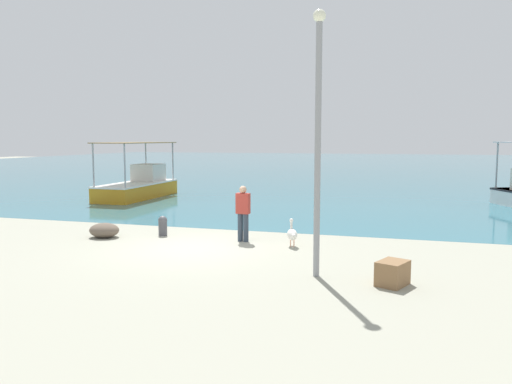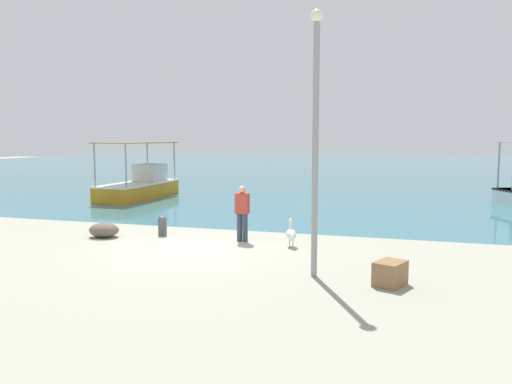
{
  "view_description": "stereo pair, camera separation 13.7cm",
  "coord_description": "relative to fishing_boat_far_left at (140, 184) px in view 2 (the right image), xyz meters",
  "views": [
    {
      "loc": [
        5.66,
        -12.85,
        3.09
      ],
      "look_at": [
        0.62,
        4.45,
        1.17
      ],
      "focal_mm": 35.0,
      "sensor_mm": 36.0,
      "label": 1
    },
    {
      "loc": [
        5.79,
        -12.81,
        3.09
      ],
      "look_at": [
        0.62,
        4.45,
        1.17
      ],
      "focal_mm": 35.0,
      "sensor_mm": 36.0,
      "label": 2
    }
  ],
  "objects": [
    {
      "name": "cargo_crate",
      "position": [
        13.19,
        -12.76,
        -0.43
      ],
      "size": [
        0.75,
        0.84,
        0.52
      ],
      "primitive_type": "cube",
      "rotation": [
        0.0,
        0.0,
        1.16
      ],
      "color": "olive",
      "rests_on": "ground"
    },
    {
      "name": "pelican",
      "position": [
        10.34,
        -9.63,
        -0.31
      ],
      "size": [
        0.47,
        0.78,
        0.8
      ],
      "color": "#E0997A",
      "rests_on": "ground"
    },
    {
      "name": "harbor_water",
      "position": [
        7.63,
        37.39,
        -0.68
      ],
      "size": [
        110.0,
        90.0,
        0.0
      ],
      "primitive_type": "cube",
      "color": "#316F7F",
      "rests_on": "ground"
    },
    {
      "name": "mooring_bollard",
      "position": [
        6.01,
        -9.16,
        -0.35
      ],
      "size": [
        0.29,
        0.29,
        0.64
      ],
      "color": "#47474C",
      "rests_on": "ground"
    },
    {
      "name": "net_pile",
      "position": [
        4.37,
        -9.95,
        -0.46
      ],
      "size": [
        0.95,
        0.81,
        0.46
      ],
      "primitive_type": "ellipsoid",
      "color": "brown",
      "rests_on": "ground"
    },
    {
      "name": "ground",
      "position": [
        7.63,
        -10.61,
        -0.69
      ],
      "size": [
        120.0,
        120.0,
        0.0
      ],
      "primitive_type": "plane",
      "color": "#9C9B88"
    },
    {
      "name": "fishing_boat_far_left",
      "position": [
        0.0,
        0.0,
        0.0
      ],
      "size": [
        2.05,
        5.67,
        2.91
      ],
      "color": "orange",
      "rests_on": "harbor_water"
    },
    {
      "name": "lamp_post",
      "position": [
        11.52,
        -12.51,
        2.6
      ],
      "size": [
        0.28,
        0.28,
        5.85
      ],
      "color": "gray",
      "rests_on": "ground"
    },
    {
      "name": "fisherman_standing",
      "position": [
        8.76,
        -9.32,
        0.22
      ],
      "size": [
        0.41,
        0.24,
        1.69
      ],
      "color": "#313C4A",
      "rests_on": "ground"
    }
  ]
}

